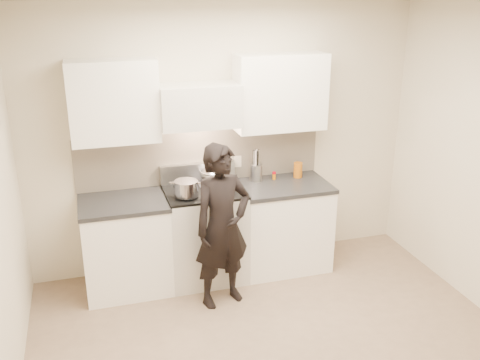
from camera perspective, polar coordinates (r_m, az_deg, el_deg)
The scene contains 11 objects.
ground_plane at distance 4.56m, azimuth 4.51°, elevation -18.15°, with size 4.00×4.00×0.00m, color #897057.
room_shell at distance 4.10m, azimuth 2.52°, elevation 2.77°, with size 4.04×3.54×2.70m.
stove at distance 5.40m, azimuth -3.76°, elevation -5.70°, with size 0.76×0.65×0.96m.
counter_right at distance 5.62m, azimuth 4.54°, elevation -4.78°, with size 0.92×0.67×0.92m.
counter_left at distance 5.31m, azimuth -12.04°, elevation -6.76°, with size 0.82×0.67×0.92m.
wok at distance 5.34m, azimuth -2.67°, elevation 0.67°, with size 0.32×0.39×0.26m.
stock_pot at distance 5.01m, azimuth -5.76°, elevation -0.89°, with size 0.30×0.28×0.15m.
utensil_crock at distance 5.48m, azimuth 1.71°, elevation 0.93°, with size 0.12×0.12×0.33m.
spice_jar at distance 5.54m, azimuth 3.65°, elevation 0.47°, with size 0.04×0.04×0.08m.
oil_glass at distance 5.62m, azimuth 6.20°, elevation 1.08°, with size 0.09×0.09×0.16m.
person at distance 4.84m, azimuth -1.90°, elevation -4.96°, with size 0.56×0.37×1.54m, color black.
Camera 1 is at (-1.34, -3.33, 2.81)m, focal length 40.00 mm.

